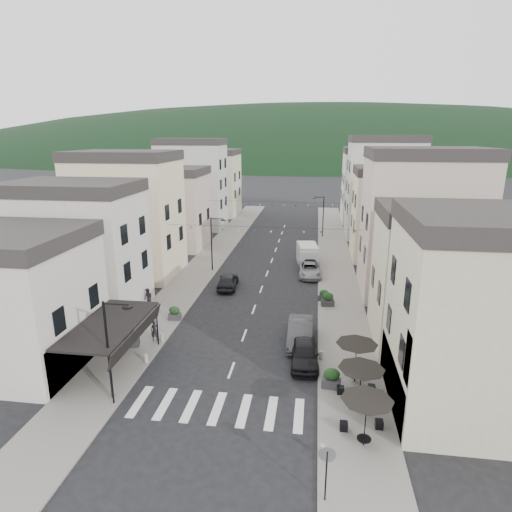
{
  "coord_description": "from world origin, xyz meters",
  "views": [
    {
      "loc": [
        4.97,
        -17.91,
        14.6
      ],
      "look_at": [
        -0.45,
        20.56,
        3.5
      ],
      "focal_mm": 30.0,
      "sensor_mm": 36.0,
      "label": 1
    }
  ],
  "objects_px": {
    "parked_car_a": "(304,353)",
    "delivery_van": "(307,254)",
    "pedestrian_b": "(148,298)",
    "parked_car_b": "(300,332)",
    "parked_car_d": "(310,267)",
    "pedestrian_a": "(155,331)",
    "parked_car_c": "(310,270)",
    "parked_car_e": "(228,281)"
  },
  "relations": [
    {
      "from": "parked_car_b",
      "to": "parked_car_d",
      "type": "distance_m",
      "value": 16.49
    },
    {
      "from": "parked_car_a",
      "to": "parked_car_c",
      "type": "distance_m",
      "value": 18.29
    },
    {
      "from": "pedestrian_b",
      "to": "parked_car_e",
      "type": "bearing_deg",
      "value": 83.15
    },
    {
      "from": "parked_car_b",
      "to": "delivery_van",
      "type": "distance_m",
      "value": 19.61
    },
    {
      "from": "parked_car_c",
      "to": "parked_car_d",
      "type": "xyz_separation_m",
      "value": [
        0.0,
        1.07,
        -0.01
      ]
    },
    {
      "from": "parked_car_b",
      "to": "parked_car_c",
      "type": "bearing_deg",
      "value": 87.83
    },
    {
      "from": "parked_car_d",
      "to": "parked_car_e",
      "type": "bearing_deg",
      "value": -145.52
    },
    {
      "from": "parked_car_a",
      "to": "pedestrian_a",
      "type": "distance_m",
      "value": 10.94
    },
    {
      "from": "parked_car_a",
      "to": "parked_car_b",
      "type": "bearing_deg",
      "value": 94.37
    },
    {
      "from": "parked_car_a",
      "to": "pedestrian_b",
      "type": "xyz_separation_m",
      "value": [
        -13.66,
        7.36,
        0.21
      ]
    },
    {
      "from": "parked_car_b",
      "to": "parked_car_c",
      "type": "height_order",
      "value": "parked_car_b"
    },
    {
      "from": "parked_car_e",
      "to": "pedestrian_a",
      "type": "relative_size",
      "value": 2.86
    },
    {
      "from": "parked_car_d",
      "to": "parked_car_c",
      "type": "bearing_deg",
      "value": -92.42
    },
    {
      "from": "parked_car_b",
      "to": "delivery_van",
      "type": "height_order",
      "value": "delivery_van"
    },
    {
      "from": "parked_car_b",
      "to": "parked_car_e",
      "type": "relative_size",
      "value": 1.13
    },
    {
      "from": "parked_car_c",
      "to": "pedestrian_a",
      "type": "distance_m",
      "value": 19.97
    },
    {
      "from": "parked_car_c",
      "to": "pedestrian_b",
      "type": "relative_size",
      "value": 2.9
    },
    {
      "from": "parked_car_a",
      "to": "delivery_van",
      "type": "height_order",
      "value": "delivery_van"
    },
    {
      "from": "parked_car_d",
      "to": "parked_car_e",
      "type": "height_order",
      "value": "parked_car_e"
    },
    {
      "from": "parked_car_d",
      "to": "pedestrian_b",
      "type": "xyz_separation_m",
      "value": [
        -13.66,
        -12.0,
        0.3
      ]
    },
    {
      "from": "parked_car_b",
      "to": "pedestrian_a",
      "type": "bearing_deg",
      "value": -173.31
    },
    {
      "from": "pedestrian_b",
      "to": "parked_car_d",
      "type": "bearing_deg",
      "value": 77.95
    },
    {
      "from": "pedestrian_b",
      "to": "parked_car_a",
      "type": "bearing_deg",
      "value": 8.35
    },
    {
      "from": "parked_car_d",
      "to": "pedestrian_a",
      "type": "relative_size",
      "value": 3.05
    },
    {
      "from": "parked_car_a",
      "to": "parked_car_b",
      "type": "relative_size",
      "value": 0.9
    },
    {
      "from": "parked_car_d",
      "to": "delivery_van",
      "type": "relative_size",
      "value": 0.87
    },
    {
      "from": "pedestrian_a",
      "to": "pedestrian_b",
      "type": "height_order",
      "value": "pedestrian_b"
    },
    {
      "from": "parked_car_d",
      "to": "parked_car_e",
      "type": "relative_size",
      "value": 1.07
    },
    {
      "from": "parked_car_a",
      "to": "delivery_van",
      "type": "relative_size",
      "value": 0.83
    },
    {
      "from": "parked_car_a",
      "to": "pedestrian_b",
      "type": "bearing_deg",
      "value": 148.33
    },
    {
      "from": "parked_car_d",
      "to": "pedestrian_b",
      "type": "relative_size",
      "value": 2.75
    },
    {
      "from": "parked_car_a",
      "to": "parked_car_c",
      "type": "height_order",
      "value": "parked_car_a"
    },
    {
      "from": "parked_car_d",
      "to": "pedestrian_b",
      "type": "height_order",
      "value": "pedestrian_b"
    },
    {
      "from": "delivery_van",
      "to": "pedestrian_a",
      "type": "xyz_separation_m",
      "value": [
        -10.45,
        -20.96,
        -0.33
      ]
    },
    {
      "from": "parked_car_c",
      "to": "pedestrian_a",
      "type": "bearing_deg",
      "value": -126.49
    },
    {
      "from": "pedestrian_a",
      "to": "parked_car_c",
      "type": "bearing_deg",
      "value": 39.12
    },
    {
      "from": "parked_car_d",
      "to": "pedestrian_a",
      "type": "distance_m",
      "value": 20.88
    },
    {
      "from": "parked_car_b",
      "to": "pedestrian_b",
      "type": "bearing_deg",
      "value": 160.61
    },
    {
      "from": "parked_car_a",
      "to": "parked_car_d",
      "type": "xyz_separation_m",
      "value": [
        0.0,
        19.36,
        -0.08
      ]
    },
    {
      "from": "parked_car_c",
      "to": "parked_car_e",
      "type": "relative_size",
      "value": 1.13
    },
    {
      "from": "parked_car_e",
      "to": "delivery_van",
      "type": "distance_m",
      "value": 11.77
    },
    {
      "from": "parked_car_e",
      "to": "pedestrian_b",
      "type": "distance_m",
      "value": 8.37
    }
  ]
}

